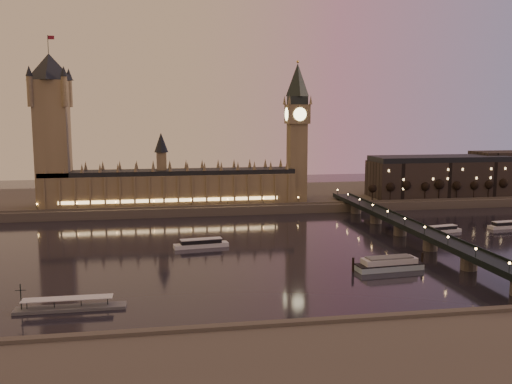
% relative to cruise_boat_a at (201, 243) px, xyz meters
% --- Properties ---
extents(ground, '(700.00, 700.00, 0.00)m').
position_rel_cruise_boat_a_xyz_m(ground, '(26.78, -8.88, -2.08)').
color(ground, black).
rests_on(ground, ground).
extents(far_embankment, '(560.00, 130.00, 6.00)m').
position_rel_cruise_boat_a_xyz_m(far_embankment, '(56.78, 156.12, 0.92)').
color(far_embankment, '#423D35').
rests_on(far_embankment, ground).
extents(palace_of_westminster, '(180.00, 26.62, 52.00)m').
position_rel_cruise_boat_a_xyz_m(palace_of_westminster, '(-13.35, 112.11, 19.63)').
color(palace_of_westminster, brown).
rests_on(palace_of_westminster, ground).
extents(victoria_tower, '(31.68, 31.68, 118.00)m').
position_rel_cruise_boat_a_xyz_m(victoria_tower, '(-93.22, 112.12, 63.71)').
color(victoria_tower, brown).
rests_on(victoria_tower, ground).
extents(big_ben, '(17.68, 17.68, 104.00)m').
position_rel_cruise_boat_a_xyz_m(big_ben, '(80.77, 112.11, 61.87)').
color(big_ben, brown).
rests_on(big_ben, ground).
extents(westminster_bridge, '(13.20, 260.00, 15.30)m').
position_rel_cruise_boat_a_xyz_m(westminster_bridge, '(118.39, -8.88, 3.44)').
color(westminster_bridge, black).
rests_on(westminster_bridge, ground).
extents(city_block, '(155.00, 45.00, 34.00)m').
position_rel_cruise_boat_a_xyz_m(city_block, '(221.72, 122.05, 20.16)').
color(city_block, black).
rests_on(city_block, ground).
extents(bare_tree_0, '(6.76, 6.76, 13.74)m').
position_rel_cruise_boat_a_xyz_m(bare_tree_0, '(138.06, 100.12, 14.20)').
color(bare_tree_0, black).
rests_on(bare_tree_0, ground).
extents(bare_tree_1, '(6.76, 6.76, 13.74)m').
position_rel_cruise_boat_a_xyz_m(bare_tree_1, '(151.31, 100.12, 14.20)').
color(bare_tree_1, black).
rests_on(bare_tree_1, ground).
extents(bare_tree_2, '(6.76, 6.76, 13.74)m').
position_rel_cruise_boat_a_xyz_m(bare_tree_2, '(164.56, 100.12, 14.20)').
color(bare_tree_2, black).
rests_on(bare_tree_2, ground).
extents(bare_tree_3, '(6.76, 6.76, 13.74)m').
position_rel_cruise_boat_a_xyz_m(bare_tree_3, '(177.81, 100.12, 14.20)').
color(bare_tree_3, black).
rests_on(bare_tree_3, ground).
extents(bare_tree_4, '(6.76, 6.76, 13.74)m').
position_rel_cruise_boat_a_xyz_m(bare_tree_4, '(191.06, 100.12, 14.20)').
color(bare_tree_4, black).
rests_on(bare_tree_4, ground).
extents(bare_tree_5, '(6.76, 6.76, 13.74)m').
position_rel_cruise_boat_a_xyz_m(bare_tree_5, '(204.31, 100.12, 14.20)').
color(bare_tree_5, black).
rests_on(bare_tree_5, ground).
extents(bare_tree_6, '(6.76, 6.76, 13.74)m').
position_rel_cruise_boat_a_xyz_m(bare_tree_6, '(217.55, 100.12, 14.20)').
color(bare_tree_6, black).
rests_on(bare_tree_6, ground).
extents(bare_tree_7, '(6.76, 6.76, 13.74)m').
position_rel_cruise_boat_a_xyz_m(bare_tree_7, '(230.80, 100.12, 14.20)').
color(bare_tree_7, black).
rests_on(bare_tree_7, ground).
extents(bare_tree_8, '(6.76, 6.76, 13.74)m').
position_rel_cruise_boat_a_xyz_m(bare_tree_8, '(244.05, 100.12, 14.20)').
color(bare_tree_8, black).
rests_on(bare_tree_8, ground).
extents(cruise_boat_a, '(30.04, 9.91, 4.72)m').
position_rel_cruise_boat_a_xyz_m(cruise_boat_a, '(0.00, 0.00, 0.00)').
color(cruise_boat_a, silver).
rests_on(cruise_boat_a, ground).
extents(cruise_boat_b, '(23.81, 9.67, 4.28)m').
position_rel_cruise_boat_a_xyz_m(cruise_boat_b, '(147.97, 13.34, -0.19)').
color(cruise_boat_b, silver).
rests_on(cruise_boat_b, ground).
extents(cruise_boat_c, '(22.88, 8.51, 4.47)m').
position_rel_cruise_boat_a_xyz_m(cruise_boat_c, '(192.84, 18.22, -0.11)').
color(cruise_boat_c, silver).
rests_on(cruise_boat_c, ground).
extents(moored_barge, '(36.37, 11.56, 6.69)m').
position_rel_cruise_boat_a_xyz_m(moored_barge, '(82.36, -59.61, 0.75)').
color(moored_barge, '#9BB6C6').
rests_on(moored_barge, ground).
extents(pontoon_pier, '(40.09, 6.68, 10.69)m').
position_rel_cruise_boat_a_xyz_m(pontoon_pier, '(-55.45, -90.16, -0.93)').
color(pontoon_pier, '#595B5E').
rests_on(pontoon_pier, ground).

